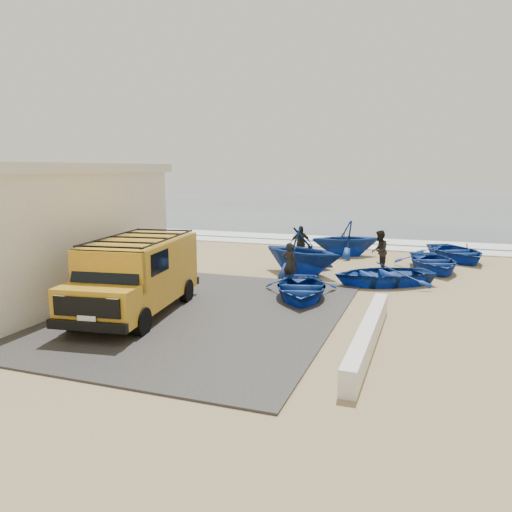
% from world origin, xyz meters
% --- Properties ---
extents(ground, '(160.00, 160.00, 0.00)m').
position_xyz_m(ground, '(0.00, 0.00, 0.00)').
color(ground, '#9F855C').
extents(slab, '(12.00, 10.00, 0.05)m').
position_xyz_m(slab, '(-2.00, -2.00, 0.03)').
color(slab, '#383633').
rests_on(slab, ground).
extents(ocean, '(180.00, 88.00, 0.01)m').
position_xyz_m(ocean, '(0.00, 56.00, 0.00)').
color(ocean, '#385166').
rests_on(ocean, ground).
extents(surf_line, '(180.00, 1.60, 0.06)m').
position_xyz_m(surf_line, '(0.00, 12.00, 0.03)').
color(surf_line, white).
rests_on(surf_line, ground).
extents(surf_wash, '(180.00, 2.20, 0.04)m').
position_xyz_m(surf_wash, '(0.00, 14.50, 0.02)').
color(surf_wash, white).
rests_on(surf_wash, ground).
extents(parapet, '(0.35, 6.00, 0.55)m').
position_xyz_m(parapet, '(5.00, -3.00, 0.28)').
color(parapet, silver).
rests_on(parapet, ground).
extents(van, '(2.70, 5.40, 2.22)m').
position_xyz_m(van, '(-1.59, -2.56, 1.19)').
color(van, gold).
rests_on(van, ground).
extents(boat_near_left, '(3.18, 3.90, 0.71)m').
position_xyz_m(boat_near_left, '(2.40, 0.66, 0.35)').
color(boat_near_left, navy).
rests_on(boat_near_left, ground).
extents(boat_near_right, '(4.46, 4.06, 0.76)m').
position_xyz_m(boat_near_right, '(4.68, 3.56, 0.38)').
color(boat_near_right, navy).
rests_on(boat_near_right, ground).
extents(boat_mid_left, '(4.40, 4.13, 1.85)m').
position_xyz_m(boat_mid_left, '(1.43, 4.46, 0.92)').
color(boat_mid_left, navy).
rests_on(boat_mid_left, ground).
extents(boat_mid_right, '(3.51, 4.22, 0.75)m').
position_xyz_m(boat_mid_right, '(6.36, 6.78, 0.38)').
color(boat_mid_right, navy).
rests_on(boat_mid_right, ground).
extents(boat_far_left, '(4.08, 3.87, 1.69)m').
position_xyz_m(boat_far_left, '(2.39, 9.11, 0.85)').
color(boat_far_left, navy).
rests_on(boat_far_left, ground).
extents(boat_far_right, '(4.17, 4.64, 0.79)m').
position_xyz_m(boat_far_right, '(7.34, 9.61, 0.40)').
color(boat_far_right, navy).
rests_on(boat_far_right, ground).
extents(fisherman_front, '(0.64, 0.52, 1.54)m').
position_xyz_m(fisherman_front, '(1.51, 2.46, 0.77)').
color(fisherman_front, black).
rests_on(fisherman_front, ground).
extents(fisherman_middle, '(0.67, 0.84, 1.67)m').
position_xyz_m(fisherman_middle, '(4.29, 6.01, 0.84)').
color(fisherman_middle, black).
rests_on(fisherman_middle, ground).
extents(fisherman_back, '(0.99, 0.56, 1.59)m').
position_xyz_m(fisherman_back, '(0.67, 7.20, 0.80)').
color(fisherman_back, black).
rests_on(fisherman_back, ground).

